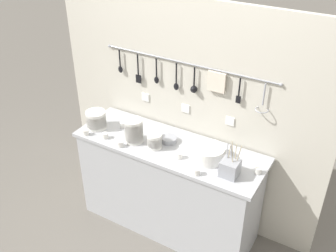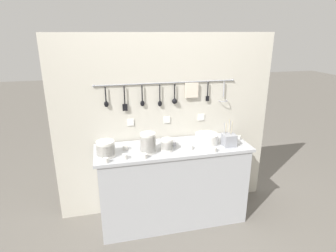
{
  "view_description": "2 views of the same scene",
  "coord_description": "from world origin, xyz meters",
  "px_view_note": "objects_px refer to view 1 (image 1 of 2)",
  "views": [
    {
      "loc": [
        1.28,
        -2.19,
        2.61
      ],
      "look_at": [
        -0.01,
        0.01,
        1.02
      ],
      "focal_mm": 42.0,
      "sensor_mm": 36.0,
      "label": 1
    },
    {
      "loc": [
        -0.65,
        -2.5,
        1.94
      ],
      "look_at": [
        -0.05,
        0.02,
        1.06
      ],
      "focal_mm": 30.0,
      "sensor_mm": 36.0,
      "label": 2
    }
  ],
  "objects_px": {
    "cup_front_left": "(86,132)",
    "cup_centre": "(105,136)",
    "steel_mixing_bowl": "(169,140)",
    "cutlery_caddy": "(230,168)",
    "bowl_stack_short_front": "(154,141)",
    "bowl_stack_wide_centre": "(134,131)",
    "cup_edge_far": "(123,125)",
    "cup_back_left": "(179,155)",
    "plate_stack": "(209,153)",
    "cup_beside_plates": "(258,171)",
    "cup_front_right": "(120,144)",
    "cup_mid_row": "(197,172)",
    "bowl_stack_nested_right": "(96,120)"
  },
  "relations": [
    {
      "from": "bowl_stack_nested_right",
      "to": "cup_edge_far",
      "type": "height_order",
      "value": "bowl_stack_nested_right"
    },
    {
      "from": "bowl_stack_short_front",
      "to": "cup_front_right",
      "type": "distance_m",
      "value": 0.27
    },
    {
      "from": "cup_front_right",
      "to": "cup_centre",
      "type": "xyz_separation_m",
      "value": [
        -0.17,
        0.03,
        0.0
      ]
    },
    {
      "from": "bowl_stack_nested_right",
      "to": "cup_front_right",
      "type": "height_order",
      "value": "bowl_stack_nested_right"
    },
    {
      "from": "bowl_stack_short_front",
      "to": "cup_edge_far",
      "type": "height_order",
      "value": "bowl_stack_short_front"
    },
    {
      "from": "plate_stack",
      "to": "cup_beside_plates",
      "type": "distance_m",
      "value": 0.37
    },
    {
      "from": "cup_front_left",
      "to": "cup_centre",
      "type": "bearing_deg",
      "value": 13.27
    },
    {
      "from": "cup_front_left",
      "to": "steel_mixing_bowl",
      "type": "bearing_deg",
      "value": 21.84
    },
    {
      "from": "cutlery_caddy",
      "to": "cup_edge_far",
      "type": "distance_m",
      "value": 1.03
    },
    {
      "from": "bowl_stack_wide_centre",
      "to": "steel_mixing_bowl",
      "type": "bearing_deg",
      "value": 28.68
    },
    {
      "from": "bowl_stack_short_front",
      "to": "plate_stack",
      "type": "bearing_deg",
      "value": 9.44
    },
    {
      "from": "cutlery_caddy",
      "to": "cup_centre",
      "type": "height_order",
      "value": "cutlery_caddy"
    },
    {
      "from": "bowl_stack_wide_centre",
      "to": "bowl_stack_short_front",
      "type": "height_order",
      "value": "bowl_stack_wide_centre"
    },
    {
      "from": "cup_mid_row",
      "to": "cup_beside_plates",
      "type": "bearing_deg",
      "value": 32.16
    },
    {
      "from": "bowl_stack_short_front",
      "to": "cup_back_left",
      "type": "relative_size",
      "value": 2.49
    },
    {
      "from": "bowl_stack_wide_centre",
      "to": "plate_stack",
      "type": "height_order",
      "value": "bowl_stack_wide_centre"
    },
    {
      "from": "bowl_stack_nested_right",
      "to": "cup_front_left",
      "type": "xyz_separation_m",
      "value": [
        -0.01,
        -0.13,
        -0.05
      ]
    },
    {
      "from": "bowl_stack_short_front",
      "to": "bowl_stack_nested_right",
      "type": "relative_size",
      "value": 0.73
    },
    {
      "from": "cutlery_caddy",
      "to": "cup_back_left",
      "type": "height_order",
      "value": "cutlery_caddy"
    },
    {
      "from": "cutlery_caddy",
      "to": "cup_front_left",
      "type": "height_order",
      "value": "cutlery_caddy"
    },
    {
      "from": "cup_edge_far",
      "to": "plate_stack",
      "type": "bearing_deg",
      "value": -3.06
    },
    {
      "from": "cup_front_left",
      "to": "plate_stack",
      "type": "bearing_deg",
      "value": 11.37
    },
    {
      "from": "cutlery_caddy",
      "to": "cup_front_right",
      "type": "distance_m",
      "value": 0.88
    },
    {
      "from": "steel_mixing_bowl",
      "to": "cup_back_left",
      "type": "distance_m",
      "value": 0.23
    },
    {
      "from": "cup_edge_far",
      "to": "cup_centre",
      "type": "relative_size",
      "value": 1.0
    },
    {
      "from": "cup_back_left",
      "to": "cup_centre",
      "type": "distance_m",
      "value": 0.65
    },
    {
      "from": "steel_mixing_bowl",
      "to": "cutlery_caddy",
      "type": "relative_size",
      "value": 0.45
    },
    {
      "from": "bowl_stack_nested_right",
      "to": "cup_back_left",
      "type": "bearing_deg",
      "value": -1.9
    },
    {
      "from": "bowl_stack_wide_centre",
      "to": "cup_centre",
      "type": "distance_m",
      "value": 0.25
    },
    {
      "from": "cutlery_caddy",
      "to": "cup_front_right",
      "type": "height_order",
      "value": "cutlery_caddy"
    },
    {
      "from": "bowl_stack_wide_centre",
      "to": "cutlery_caddy",
      "type": "distance_m",
      "value": 0.82
    },
    {
      "from": "bowl_stack_wide_centre",
      "to": "cup_centre",
      "type": "height_order",
      "value": "bowl_stack_wide_centre"
    },
    {
      "from": "bowl_stack_nested_right",
      "to": "cup_back_left",
      "type": "relative_size",
      "value": 3.41
    },
    {
      "from": "cutlery_caddy",
      "to": "cup_beside_plates",
      "type": "bearing_deg",
      "value": 35.38
    },
    {
      "from": "bowl_stack_wide_centre",
      "to": "bowl_stack_short_front",
      "type": "xyz_separation_m",
      "value": [
        0.19,
        0.01,
        -0.04
      ]
    },
    {
      "from": "cup_edge_far",
      "to": "cup_front_left",
      "type": "bearing_deg",
      "value": -127.87
    },
    {
      "from": "bowl_stack_short_front",
      "to": "cup_front_right",
      "type": "xyz_separation_m",
      "value": [
        -0.24,
        -0.12,
        -0.04
      ]
    },
    {
      "from": "bowl_stack_nested_right",
      "to": "cutlery_caddy",
      "type": "bearing_deg",
      "value": -1.01
    },
    {
      "from": "plate_stack",
      "to": "cup_beside_plates",
      "type": "height_order",
      "value": "plate_stack"
    },
    {
      "from": "bowl_stack_short_front",
      "to": "cup_back_left",
      "type": "xyz_separation_m",
      "value": [
        0.23,
        -0.02,
        -0.04
      ]
    },
    {
      "from": "bowl_stack_wide_centre",
      "to": "plate_stack",
      "type": "distance_m",
      "value": 0.62
    },
    {
      "from": "bowl_stack_wide_centre",
      "to": "steel_mixing_bowl",
      "type": "xyz_separation_m",
      "value": [
        0.24,
        0.13,
        -0.08
      ]
    },
    {
      "from": "bowl_stack_short_front",
      "to": "cup_back_left",
      "type": "distance_m",
      "value": 0.24
    },
    {
      "from": "cup_back_left",
      "to": "cup_centre",
      "type": "height_order",
      "value": "same"
    },
    {
      "from": "bowl_stack_nested_right",
      "to": "cup_front_right",
      "type": "bearing_deg",
      "value": -20.65
    },
    {
      "from": "cutlery_caddy",
      "to": "cup_front_left",
      "type": "relative_size",
      "value": 5.71
    },
    {
      "from": "bowl_stack_nested_right",
      "to": "steel_mixing_bowl",
      "type": "distance_m",
      "value": 0.65
    },
    {
      "from": "cup_beside_plates",
      "to": "cup_mid_row",
      "type": "height_order",
      "value": "same"
    },
    {
      "from": "cup_front_left",
      "to": "cup_back_left",
      "type": "bearing_deg",
      "value": 7.53
    },
    {
      "from": "bowl_stack_short_front",
      "to": "cup_centre",
      "type": "xyz_separation_m",
      "value": [
        -0.41,
        -0.09,
        -0.04
      ]
    }
  ]
}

